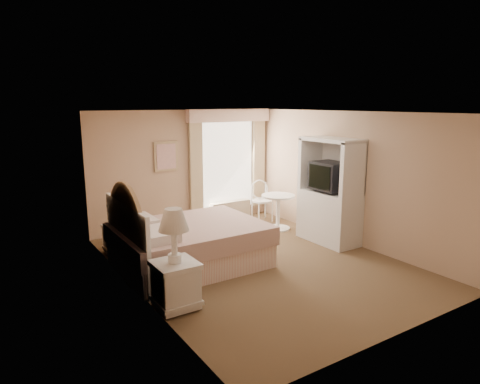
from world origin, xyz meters
TOP-DOWN VIEW (x-y plane):
  - room at (0.00, 0.00)m, footprint 4.21×5.51m
  - window at (1.05, 2.65)m, footprint 2.05×0.22m
  - framed_art at (-0.45, 2.71)m, footprint 0.52×0.04m
  - bed at (-1.11, 0.53)m, footprint 2.33×1.84m
  - nightstand_near at (-1.84, -0.74)m, footprint 0.55×0.55m
  - nightstand_far at (-1.84, 1.78)m, footprint 0.44×0.44m
  - round_table at (1.49, 1.39)m, footprint 0.70×0.70m
  - cafe_chair at (1.60, 2.16)m, footprint 0.50×0.50m
  - armoire at (1.81, 0.20)m, footprint 0.60×1.21m

SIDE VIEW (x-z plane):
  - bed at x=-1.11m, z-range -0.42..1.20m
  - nightstand_far at x=-1.84m, z-range -0.13..0.94m
  - round_table at x=1.49m, z-range 0.12..0.87m
  - nightstand_near at x=-1.84m, z-range -0.16..1.16m
  - cafe_chair at x=1.60m, z-range 0.07..1.00m
  - armoire at x=1.81m, z-range -0.17..1.84m
  - room at x=0.00m, z-range -0.01..2.50m
  - window at x=1.05m, z-range 0.09..2.60m
  - framed_art at x=-0.45m, z-range 1.24..1.86m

